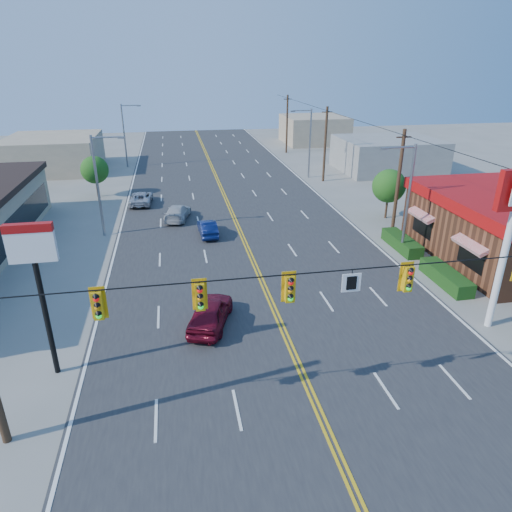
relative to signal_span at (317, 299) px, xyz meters
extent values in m
plane|color=gray|center=(0.12, 0.00, -4.89)|extent=(160.00, 160.00, 0.00)
cube|color=#2D2D30|center=(0.12, 20.00, -4.86)|extent=(20.00, 120.00, 0.06)
cylinder|color=black|center=(0.12, 0.00, 1.11)|extent=(24.00, 0.05, 0.05)
cube|color=white|center=(1.32, 0.00, 0.56)|extent=(0.75, 0.04, 0.75)
cube|color=#D89E0C|center=(-7.88, 0.00, 0.54)|extent=(0.55, 0.34, 1.25)
cube|color=#D89E0C|center=(-4.38, 0.00, 0.54)|extent=(0.55, 0.34, 1.25)
cube|color=#D89E0C|center=(-1.08, 0.00, 0.54)|extent=(0.55, 0.34, 1.25)
cube|color=#D89E0C|center=(3.62, 0.00, 0.54)|extent=(0.55, 0.34, 1.25)
cube|color=#194214|center=(11.62, 12.00, -4.44)|extent=(1.20, 9.00, 0.90)
cylinder|color=white|center=(11.12, 4.00, -1.39)|extent=(0.36, 0.36, 7.00)
cylinder|color=black|center=(-10.88, 4.00, -1.89)|extent=(0.24, 0.24, 6.00)
cube|color=white|center=(-10.88, 4.00, 1.31)|extent=(1.90, 0.30, 1.30)
cylinder|color=gray|center=(11.12, 14.00, -0.89)|extent=(0.20, 0.20, 8.00)
cylinder|color=gray|center=(10.02, 14.00, 2.91)|extent=(2.20, 0.12, 0.12)
cube|color=gray|center=(8.92, 14.00, 2.86)|extent=(0.50, 0.25, 0.15)
cylinder|color=gray|center=(11.12, 38.00, -0.89)|extent=(0.20, 0.20, 8.00)
cylinder|color=gray|center=(10.02, 38.00, 2.91)|extent=(2.20, 0.12, 0.12)
cube|color=gray|center=(8.92, 38.00, 2.86)|extent=(0.50, 0.25, 0.15)
cylinder|color=gray|center=(-10.88, 22.00, -0.89)|extent=(0.20, 0.20, 8.00)
cylinder|color=gray|center=(-9.78, 22.00, 2.91)|extent=(2.20, 0.12, 0.12)
cube|color=gray|center=(-8.68, 22.00, 2.86)|extent=(0.50, 0.25, 0.15)
cylinder|color=gray|center=(-10.88, 48.00, -0.89)|extent=(0.20, 0.20, 8.00)
cylinder|color=gray|center=(-9.78, 48.00, 2.91)|extent=(2.20, 0.12, 0.12)
cube|color=gray|center=(-8.68, 48.00, 2.86)|extent=(0.50, 0.25, 0.15)
cylinder|color=#47301E|center=(12.32, 18.00, -0.69)|extent=(0.28, 0.28, 8.40)
cylinder|color=#47301E|center=(12.32, 36.00, -0.69)|extent=(0.28, 0.28, 8.40)
cylinder|color=#47301E|center=(12.32, 54.00, -0.69)|extent=(0.28, 0.28, 8.40)
cylinder|color=#47301E|center=(13.62, 22.00, -3.84)|extent=(0.20, 0.20, 2.10)
sphere|color=#235B19|center=(13.62, 22.00, -1.95)|extent=(2.94, 2.94, 2.94)
cylinder|color=#47301E|center=(-12.88, 34.00, -3.89)|extent=(0.20, 0.20, 2.00)
sphere|color=#235B19|center=(-12.88, 34.00, -2.09)|extent=(2.80, 2.80, 2.80)
cube|color=gray|center=(22.12, 40.00, -2.89)|extent=(12.00, 10.00, 4.00)
cube|color=tan|center=(-19.88, 48.00, -2.79)|extent=(11.00, 12.00, 4.20)
cube|color=tan|center=(19.12, 62.00, -2.69)|extent=(10.00, 10.00, 4.40)
imported|color=maroon|center=(-3.59, 6.66, -4.13)|extent=(3.11, 4.79, 1.52)
imported|color=#0D194D|center=(-2.58, 20.31, -4.27)|extent=(1.49, 3.78, 1.22)
imported|color=#B9B9B9|center=(-4.87, 24.84, -4.24)|extent=(2.78, 4.72, 1.28)
imported|color=silver|center=(-8.27, 30.19, -4.28)|extent=(2.27, 4.49, 1.22)
camera|label=1|loc=(-5.01, -14.48, 8.33)|focal=32.00mm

